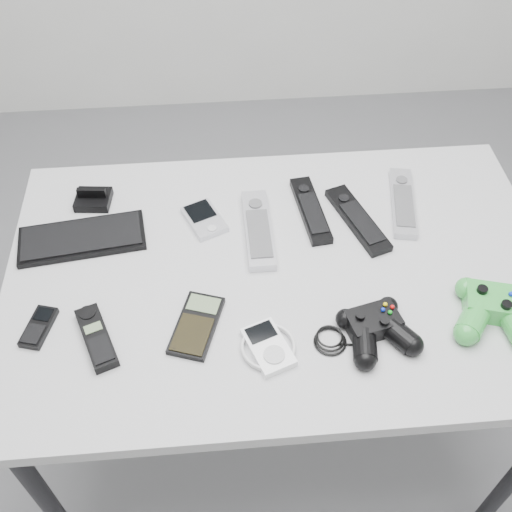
{
  "coord_description": "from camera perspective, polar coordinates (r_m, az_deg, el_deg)",
  "views": [
    {
      "loc": [
        -0.04,
        -0.78,
        1.71
      ],
      "look_at": [
        0.03,
        0.04,
        0.78
      ],
      "focal_mm": 42.0,
      "sensor_mm": 36.0,
      "label": 1
    }
  ],
  "objects": [
    {
      "name": "cordless_handset",
      "position": [
        1.16,
        -14.96,
        -7.49
      ],
      "size": [
        0.09,
        0.15,
        0.02
      ],
      "primitive_type": "cube",
      "rotation": [
        0.0,
        0.0,
        0.37
      ],
      "color": "black",
      "rests_on": "desk"
    },
    {
      "name": "remote_black_a",
      "position": [
        1.35,
        5.22,
        4.44
      ],
      "size": [
        0.07,
        0.21,
        0.02
      ],
      "primitive_type": "cube",
      "rotation": [
        0.0,
        0.0,
        0.12
      ],
      "color": "black",
      "rests_on": "desk"
    },
    {
      "name": "dock_bracket",
      "position": [
        1.41,
        -15.31,
        5.53
      ],
      "size": [
        0.08,
        0.08,
        0.04
      ],
      "primitive_type": "cube",
      "rotation": [
        0.0,
        0.0,
        -0.1
      ],
      "color": "black",
      "rests_on": "desk"
    },
    {
      "name": "desk",
      "position": [
        1.29,
        2.37,
        -3.14
      ],
      "size": [
        1.14,
        0.73,
        0.76
      ],
      "color": "#AAAAAD",
      "rests_on": "floor"
    },
    {
      "name": "remote_silver_a",
      "position": [
        1.3,
        0.21,
        2.62
      ],
      "size": [
        0.06,
        0.23,
        0.02
      ],
      "primitive_type": "cube",
      "rotation": [
        0.0,
        0.0,
        0.01
      ],
      "color": "silver",
      "rests_on": "desk"
    },
    {
      "name": "controller_green",
      "position": [
        1.23,
        21.84,
        -4.71
      ],
      "size": [
        0.2,
        0.2,
        0.05
      ],
      "primitive_type": null,
      "rotation": [
        0.0,
        0.0,
        -0.27
      ],
      "color": "#288A25",
      "rests_on": "desk"
    },
    {
      "name": "pda_keyboard",
      "position": [
        1.34,
        -16.24,
        1.67
      ],
      "size": [
        0.28,
        0.15,
        0.02
      ],
      "primitive_type": "cube",
      "rotation": [
        0.0,
        0.0,
        0.13
      ],
      "color": "black",
      "rests_on": "desk"
    },
    {
      "name": "pda",
      "position": [
        1.33,
        -4.95,
        3.55
      ],
      "size": [
        0.11,
        0.13,
        0.02
      ],
      "primitive_type": "cube",
      "rotation": [
        0.0,
        0.0,
        0.41
      ],
      "color": "silver",
      "rests_on": "desk"
    },
    {
      "name": "mp3_player",
      "position": [
        1.12,
        1.17,
        -8.62
      ],
      "size": [
        0.13,
        0.14,
        0.02
      ],
      "primitive_type": "cube",
      "rotation": [
        0.0,
        0.0,
        0.36
      ],
      "color": "white",
      "rests_on": "desk"
    },
    {
      "name": "remote_black_b",
      "position": [
        1.34,
        9.65,
        3.5
      ],
      "size": [
        0.12,
        0.22,
        0.02
      ],
      "primitive_type": "cube",
      "rotation": [
        0.0,
        0.0,
        0.32
      ],
      "color": "black",
      "rests_on": "desk"
    },
    {
      "name": "controller_black",
      "position": [
        1.15,
        11.39,
        -6.67
      ],
      "size": [
        0.26,
        0.2,
        0.05
      ],
      "primitive_type": null,
      "rotation": [
        0.0,
        0.0,
        0.24
      ],
      "color": "black",
      "rests_on": "desk"
    },
    {
      "name": "mobile_phone",
      "position": [
        1.22,
        -20.0,
        -6.37
      ],
      "size": [
        0.07,
        0.1,
        0.02
      ],
      "primitive_type": "cube",
      "rotation": [
        0.0,
        0.0,
        -0.28
      ],
      "color": "black",
      "rests_on": "desk"
    },
    {
      "name": "remote_silver_b",
      "position": [
        1.4,
        13.81,
        5.03
      ],
      "size": [
        0.09,
        0.22,
        0.02
      ],
      "primitive_type": "cube",
      "rotation": [
        0.0,
        0.0,
        -0.18
      ],
      "color": "#B2B2B9",
      "rests_on": "desk"
    },
    {
      "name": "floor",
      "position": [
        1.88,
        -0.76,
        -16.9
      ],
      "size": [
        3.5,
        3.5,
        0.0
      ],
      "primitive_type": "plane",
      "color": "slate",
      "rests_on": "ground"
    },
    {
      "name": "calculator",
      "position": [
        1.15,
        -5.69,
        -6.56
      ],
      "size": [
        0.12,
        0.16,
        0.01
      ],
      "primitive_type": "cube",
      "rotation": [
        0.0,
        0.0,
        -0.32
      ],
      "color": "black",
      "rests_on": "desk"
    }
  ]
}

